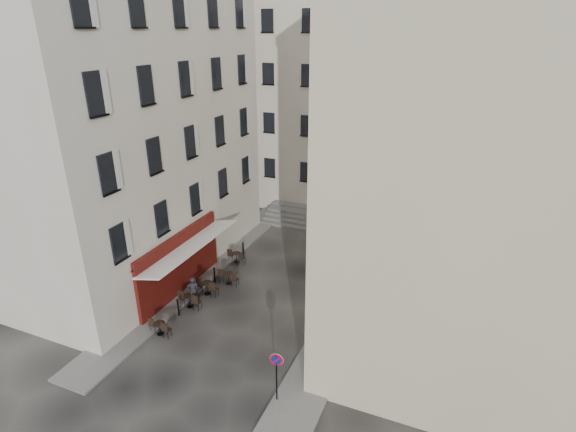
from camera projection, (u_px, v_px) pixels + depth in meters
The scene contains 18 objects.
ground at pixel (245, 319), 22.59m from camera, with size 90.00×90.00×0.00m, color black.
sidewalk_left at pixel (210, 266), 27.57m from camera, with size 2.00×22.00×0.12m, color slate.
sidewalk_right at pixel (348, 306), 23.53m from camera, with size 2.00×18.00×0.12m, color slate.
building_left at pixel (95, 91), 24.87m from camera, with size 12.20×16.20×20.60m.
building_right at pixel (506, 141), 18.24m from camera, with size 12.20×14.20×18.60m.
building_back at pixel (341, 86), 35.51m from camera, with size 18.20×10.20×18.60m.
cafe_storefront at pixel (181, 262), 24.24m from camera, with size 1.74×7.30×3.50m.
stone_steps at pixel (324, 221), 33.14m from camera, with size 9.00×3.15×0.80m.
bollard_near at pixel (178, 307), 22.69m from camera, with size 0.12×0.12×0.98m.
bollard_mid at pixel (214, 274), 25.67m from camera, with size 0.12×0.12×0.98m.
bollard_far at pixel (243, 249), 28.65m from camera, with size 0.12×0.12×0.98m.
no_parking_sign at pixel (276, 369), 16.98m from camera, with size 0.53×0.12×2.31m.
bistro_table_a at pixel (160, 327), 21.32m from camera, with size 1.16×0.55×0.82m.
bistro_table_b at pixel (190, 300), 23.40m from camera, with size 1.28×0.60×0.90m.
bistro_table_c at pixel (207, 287), 24.54m from camera, with size 1.31×0.61×0.92m.
bistro_table_d at pixel (229, 277), 25.54m from camera, with size 1.23×0.58×0.86m.
bistro_table_e at pixel (237, 256), 27.91m from camera, with size 1.17×0.55×0.82m.
pedestrian at pixel (193, 291), 23.42m from camera, with size 0.62×0.41×1.70m, color black.
Camera 1 is at (9.24, -16.52, 13.55)m, focal length 28.00 mm.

